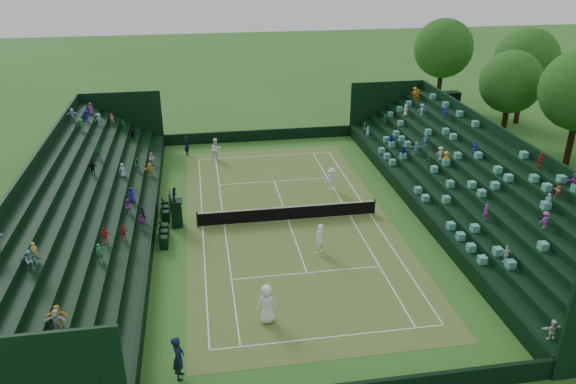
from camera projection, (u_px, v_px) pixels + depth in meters
name	position (u px, v px, depth m)	size (l,w,h in m)	color
ground	(288.00, 220.00, 36.32)	(160.00, 160.00, 0.00)	#2E631F
court_surface	(288.00, 220.00, 36.32)	(12.97, 26.77, 0.01)	#367527
perimeter_wall_north	(259.00, 135.00, 50.39)	(17.17, 0.20, 1.00)	black
perimeter_wall_east	(413.00, 204.00, 37.37)	(0.20, 31.77, 1.00)	black
perimeter_wall_west	(153.00, 223.00, 34.86)	(0.20, 31.77, 1.00)	black
north_grandstand	(474.00, 185.00, 37.56)	(6.60, 32.00, 4.90)	black
south_grandstand	(81.00, 213.00, 33.81)	(6.60, 32.00, 4.90)	black
tennis_net	(288.00, 213.00, 36.10)	(11.67, 0.10, 1.06)	black
scoreboard_tower	(448.00, 98.00, 52.03)	(2.00, 1.00, 3.70)	black
tree_row	(552.00, 82.00, 45.82)	(11.32, 36.44, 9.39)	black
umpire_chair	(176.00, 210.00, 35.08)	(0.85, 0.85, 2.68)	black
courtside_chairs	(165.00, 223.00, 35.09)	(0.51, 5.48, 1.10)	black
player_near_west	(267.00, 304.00, 26.30)	(0.98, 0.64, 2.01)	white
player_near_east	(319.00, 239.00, 32.18)	(0.67, 0.44, 1.84)	white
player_far_west	(216.00, 149.00, 45.81)	(0.90, 0.70, 1.85)	white
player_far_east	(332.00, 179.00, 40.18)	(1.15, 0.66, 1.78)	white
line_judge_north	(187.00, 146.00, 46.90)	(0.59, 0.39, 1.62)	black
line_judge_south	(178.00, 358.00, 22.91)	(0.74, 0.49, 2.03)	black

